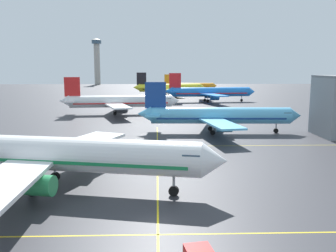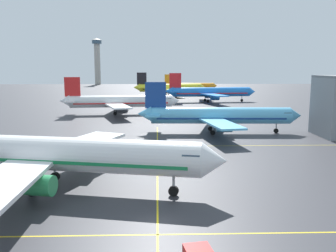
{
  "view_description": "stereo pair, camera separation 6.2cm",
  "coord_description": "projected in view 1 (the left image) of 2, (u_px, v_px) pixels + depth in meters",
  "views": [
    {
      "loc": [
        -0.02,
        -32.0,
        14.77
      ],
      "look_at": [
        1.9,
        30.31,
        4.6
      ],
      "focal_mm": 38.18,
      "sensor_mm": 36.0,
      "label": 1
    },
    {
      "loc": [
        0.04,
        -32.01,
        14.77
      ],
      "look_at": [
        1.9,
        30.31,
        4.6
      ],
      "focal_mm": 38.18,
      "sensor_mm": 36.0,
      "label": 2
    }
  ],
  "objects": [
    {
      "name": "airliner_front_gate",
      "position": [
        55.0,
        154.0,
        43.46
      ],
      "size": [
        41.04,
        34.87,
        12.82
      ],
      "color": "white",
      "rests_on": "ground"
    },
    {
      "name": "airliner_far_right_stand",
      "position": [
        170.0,
        88.0,
        190.81
      ],
      "size": [
        39.52,
        33.6,
        12.39
      ],
      "color": "yellow",
      "rests_on": "ground"
    },
    {
      "name": "ground_plane",
      "position": [
        158.0,
        225.0,
        33.95
      ],
      "size": [
        600.0,
        600.0,
        0.0
      ],
      "primitive_type": "plane",
      "color": "#333338"
    },
    {
      "name": "airliner_far_left_stand",
      "position": [
        210.0,
        92.0,
        155.96
      ],
      "size": [
        40.48,
        34.77,
        12.58
      ],
      "color": "blue",
      "rests_on": "ground"
    },
    {
      "name": "control_tower",
      "position": [
        97.0,
        58.0,
        317.44
      ],
      "size": [
        8.82,
        8.82,
        40.83
      ],
      "color": "#ADA89E",
      "rests_on": "ground"
    },
    {
      "name": "taxiway_markings",
      "position": [
        158.0,
        174.0,
        50.04
      ],
      "size": [
        120.23,
        80.55,
        0.01
      ],
      "color": "yellow",
      "rests_on": "ground"
    },
    {
      "name": "airliner_second_row",
      "position": [
        218.0,
        116.0,
        81.34
      ],
      "size": [
        37.37,
        32.26,
        11.63
      ],
      "color": "#5BB7E5",
      "rests_on": "ground"
    },
    {
      "name": "airliner_third_row",
      "position": [
        120.0,
        102.0,
        114.56
      ],
      "size": [
        38.42,
        32.98,
        11.94
      ],
      "color": "white",
      "rests_on": "ground"
    },
    {
      "name": "airliner_distant_taxiway",
      "position": [
        189.0,
        86.0,
        222.59
      ],
      "size": [
        34.62,
        29.92,
        10.78
      ],
      "color": "orange",
      "rests_on": "ground"
    }
  ]
}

